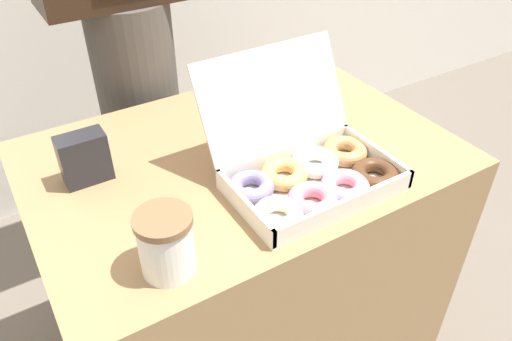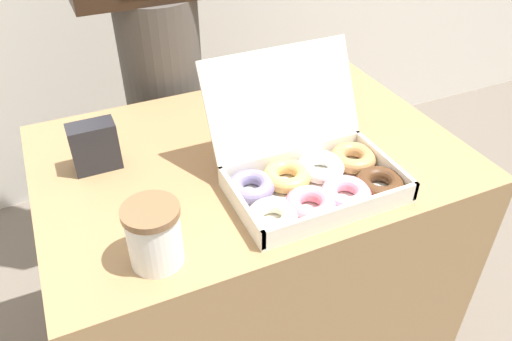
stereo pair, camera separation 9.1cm
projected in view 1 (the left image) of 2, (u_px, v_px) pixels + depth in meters
The scene contains 4 objects.
table at pixel (244, 268), 1.27m from camera, with size 0.89×0.62×0.72m.
donut_box at pixel (309, 170), 0.95m from camera, with size 0.35×0.31×0.22m.
coffee_cup at pixel (166, 243), 0.76m from camera, with size 0.09×0.09×0.11m.
napkin_holder at pixel (84, 158), 0.96m from camera, with size 0.09×0.05×0.10m.
Camera 1 is at (-0.43, -0.76, 1.32)m, focal length 35.00 mm.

